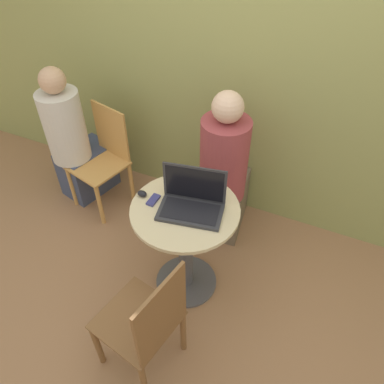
{
  "coord_description": "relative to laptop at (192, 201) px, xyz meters",
  "views": [
    {
      "loc": [
        0.69,
        -1.41,
        2.34
      ],
      "look_at": [
        0.02,
        0.05,
        0.86
      ],
      "focal_mm": 35.0,
      "sensor_mm": 36.0,
      "label": 1
    }
  ],
  "objects": [
    {
      "name": "computer_mouse",
      "position": [
        -0.32,
        -0.03,
        -0.04
      ],
      "size": [
        0.06,
        0.04,
        0.04
      ],
      "color": "black",
      "rests_on": "round_table"
    },
    {
      "name": "chair_empty",
      "position": [
        0.02,
        -0.62,
        -0.36
      ],
      "size": [
        0.47,
        0.47,
        0.9
      ],
      "color": "brown",
      "rests_on": "ground_plane"
    },
    {
      "name": "ground_plane",
      "position": [
        -0.04,
        -0.01,
        -0.82
      ],
      "size": [
        12.0,
        12.0,
        0.0
      ],
      "primitive_type": "plane",
      "color": "#9E704C"
    },
    {
      "name": "round_table",
      "position": [
        -0.04,
        -0.01,
        -0.32
      ],
      "size": [
        0.66,
        0.66,
        0.76
      ],
      "color": "#4C4C51",
      "rests_on": "ground_plane"
    },
    {
      "name": "back_wall",
      "position": [
        -0.04,
        0.95,
        0.48
      ],
      "size": [
        7.0,
        0.05,
        2.6
      ],
      "color": "#939956",
      "rests_on": "ground_plane"
    },
    {
      "name": "chair_background",
      "position": [
        -1.04,
        0.52,
        -0.37
      ],
      "size": [
        0.49,
        0.49,
        0.87
      ],
      "color": "tan",
      "rests_on": "ground_plane"
    },
    {
      "name": "laptop",
      "position": [
        0.0,
        0.0,
        0.0
      ],
      "size": [
        0.41,
        0.28,
        0.27
      ],
      "color": "#2D2D33",
      "rests_on": "round_table"
    },
    {
      "name": "cell_phone",
      "position": [
        -0.24,
        -0.04,
        -0.05
      ],
      "size": [
        0.05,
        0.1,
        0.02
      ],
      "color": "navy",
      "rests_on": "round_table"
    },
    {
      "name": "person_background",
      "position": [
        -1.29,
        0.5,
        -0.31
      ],
      "size": [
        0.4,
        0.52,
        1.21
      ],
      "color": "#3D4766",
      "rests_on": "ground_plane"
    },
    {
      "name": "person_seated",
      "position": [
        -0.01,
        0.59,
        -0.29
      ],
      "size": [
        0.38,
        0.54,
        1.26
      ],
      "color": "brown",
      "rests_on": "ground_plane"
    }
  ]
}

